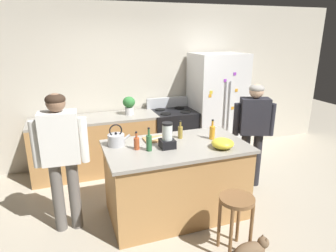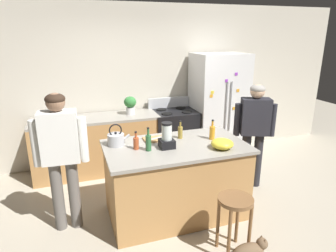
{
  "view_description": "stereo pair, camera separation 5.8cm",
  "coord_description": "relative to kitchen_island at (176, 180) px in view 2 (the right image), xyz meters",
  "views": [
    {
      "loc": [
        -1.21,
        -3.1,
        2.22
      ],
      "look_at": [
        0.0,
        0.3,
        1.08
      ],
      "focal_mm": 31.65,
      "sensor_mm": 36.0,
      "label": 1
    },
    {
      "loc": [
        -1.16,
        -3.11,
        2.22
      ],
      "look_at": [
        0.0,
        0.3,
        1.08
      ],
      "focal_mm": 31.65,
      "sensor_mm": 36.0,
      "label": 2
    }
  ],
  "objects": [
    {
      "name": "ground_plane",
      "position": [
        0.0,
        0.0,
        -0.47
      ],
      "size": [
        14.0,
        14.0,
        0.0
      ],
      "primitive_type": "plane",
      "color": "#B2A893"
    },
    {
      "name": "back_wall",
      "position": [
        0.0,
        1.95,
        0.88
      ],
      "size": [
        8.0,
        0.1,
        2.7
      ],
      "primitive_type": "cube",
      "color": "beige",
      "rests_on": "ground_plane"
    },
    {
      "name": "kitchen_island",
      "position": [
        0.0,
        0.0,
        0.0
      ],
      "size": [
        1.71,
        0.97,
        0.93
      ],
      "color": "#B7844C",
      "rests_on": "ground_plane"
    },
    {
      "name": "back_counter_run",
      "position": [
        -0.8,
        1.55,
        -0.0
      ],
      "size": [
        2.0,
        0.64,
        0.93
      ],
      "color": "#B7844C",
      "rests_on": "ground_plane"
    },
    {
      "name": "refrigerator",
      "position": [
        1.36,
        1.5,
        0.48
      ],
      "size": [
        0.9,
        0.73,
        1.89
      ],
      "color": "silver",
      "rests_on": "ground_plane"
    },
    {
      "name": "stove_range",
      "position": [
        0.52,
        1.52,
        0.01
      ],
      "size": [
        0.76,
        0.65,
        1.11
      ],
      "color": "black",
      "rests_on": "ground_plane"
    },
    {
      "name": "person_by_island_left",
      "position": [
        -1.3,
        0.13,
        0.52
      ],
      "size": [
        0.59,
        0.25,
        1.63
      ],
      "color": "#66605B",
      "rests_on": "ground_plane"
    },
    {
      "name": "person_by_sink_right",
      "position": [
        1.31,
        0.32,
        0.47
      ],
      "size": [
        0.58,
        0.35,
        1.55
      ],
      "color": "#26262B",
      "rests_on": "ground_plane"
    },
    {
      "name": "bar_stool",
      "position": [
        0.32,
        -0.87,
        0.03
      ],
      "size": [
        0.36,
        0.36,
        0.64
      ],
      "color": "brown",
      "rests_on": "ground_plane"
    },
    {
      "name": "cat",
      "position": [
        0.41,
        -1.04,
        -0.36
      ],
      "size": [
        0.52,
        0.18,
        0.26
      ],
      "color": "brown",
      "rests_on": "ground_plane"
    },
    {
      "name": "potted_plant",
      "position": [
        -0.23,
        1.55,
        0.64
      ],
      "size": [
        0.2,
        0.2,
        0.3
      ],
      "color": "silver",
      "rests_on": "back_counter_run"
    },
    {
      "name": "blender_appliance",
      "position": [
        -0.13,
        -0.04,
        0.59
      ],
      "size": [
        0.17,
        0.17,
        0.31
      ],
      "color": "black",
      "rests_on": "kitchen_island"
    },
    {
      "name": "bottle_olive_oil",
      "position": [
        -0.36,
        -0.06,
        0.57
      ],
      "size": [
        0.07,
        0.07,
        0.28
      ],
      "color": "#2D6638",
      "rests_on": "kitchen_island"
    },
    {
      "name": "bottle_soda",
      "position": [
        0.5,
        0.05,
        0.56
      ],
      "size": [
        0.07,
        0.07,
        0.26
      ],
      "color": "orange",
      "rests_on": "kitchen_island"
    },
    {
      "name": "bottle_cooking_sauce",
      "position": [
        -0.48,
        0.03,
        0.54
      ],
      "size": [
        0.06,
        0.06,
        0.22
      ],
      "color": "#B24C26",
      "rests_on": "kitchen_island"
    },
    {
      "name": "bottle_vinegar",
      "position": [
        0.13,
        0.21,
        0.55
      ],
      "size": [
        0.06,
        0.06,
        0.24
      ],
      "color": "olive",
      "rests_on": "kitchen_island"
    },
    {
      "name": "mixing_bowl",
      "position": [
        0.47,
        -0.27,
        0.52
      ],
      "size": [
        0.26,
        0.26,
        0.12
      ],
      "primitive_type": "ellipsoid",
      "color": "yellow",
      "rests_on": "kitchen_island"
    },
    {
      "name": "tea_kettle",
      "position": [
        -0.68,
        0.22,
        0.54
      ],
      "size": [
        0.28,
        0.2,
        0.27
      ],
      "color": "#B7BABF",
      "rests_on": "kitchen_island"
    },
    {
      "name": "cutting_board",
      "position": [
        -0.18,
        0.25,
        0.47
      ],
      "size": [
        0.3,
        0.2,
        0.02
      ],
      "primitive_type": "cube",
      "color": "#B7844C",
      "rests_on": "kitchen_island"
    },
    {
      "name": "chef_knife",
      "position": [
        -0.16,
        0.25,
        0.49
      ],
      "size": [
        0.22,
        0.09,
        0.01
      ],
      "primitive_type": "cube",
      "rotation": [
        0.0,
        0.0,
        0.3
      ],
      "color": "#B7BABF",
      "rests_on": "cutting_board"
    }
  ]
}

